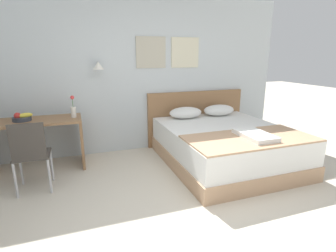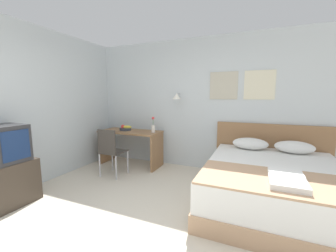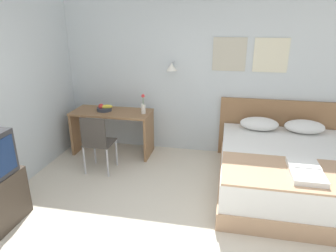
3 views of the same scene
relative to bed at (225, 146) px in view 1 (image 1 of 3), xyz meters
The scene contains 13 objects.
ground_plane 1.90m from the bed, 130.56° to the right, with size 24.00×24.00×0.00m, color beige.
wall_back 1.96m from the bed, 137.07° to the left, with size 5.64×0.31×2.65m.
bed is the anchor object (origin of this frame).
headboard 1.09m from the bed, 90.00° to the left, with size 1.91×0.06×1.00m.
pillow_left 0.95m from the bed, 112.63° to the left, with size 0.59×0.37×0.20m.
pillow_right 0.95m from the bed, 67.37° to the left, with size 0.59×0.37×0.20m.
throw_blanket 0.68m from the bed, 90.00° to the right, with size 1.73×0.83×0.02m.
folded_towel_near_foot 0.58m from the bed, 82.29° to the right, with size 0.35×0.29×0.06m.
folded_towel_mid_bed 0.83m from the bed, 85.86° to the right, with size 0.35×0.32×0.06m.
desk 2.86m from the bed, 165.52° to the left, with size 1.33×0.59×0.76m.
desk_chair 2.73m from the bed, behind, with size 0.41×0.41×0.91m.
fruit_bowl 3.02m from the bed, 166.13° to the left, with size 0.28×0.25×0.13m.
flower_vase 2.38m from the bed, 162.35° to the left, with size 0.08×0.08×0.33m.
Camera 1 is at (-0.93, -1.93, 1.65)m, focal length 28.00 mm.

